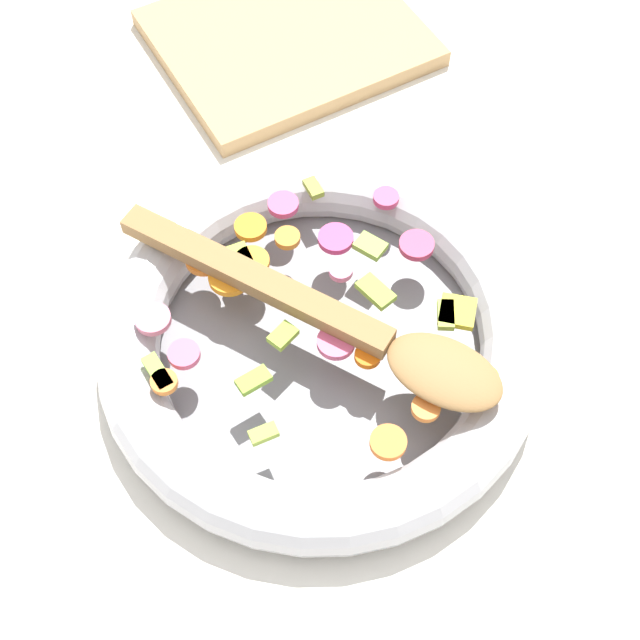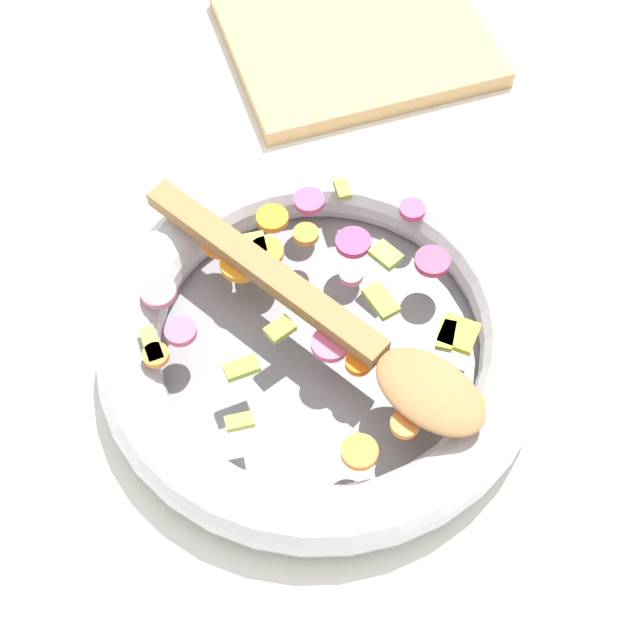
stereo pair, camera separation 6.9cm
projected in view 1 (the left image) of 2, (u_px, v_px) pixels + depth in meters
ground_plane at (320, 352)px, 0.73m from camera, size 4.00×4.00×0.00m
skillet at (320, 338)px, 0.71m from camera, size 0.35×0.35×0.05m
chopped_vegetables at (314, 301)px, 0.69m from camera, size 0.26×0.26×0.01m
wooden_spoon at (344, 323)px, 0.67m from camera, size 0.20×0.30×0.01m
cutting_board at (288, 38)px, 0.91m from camera, size 0.26×0.22×0.02m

